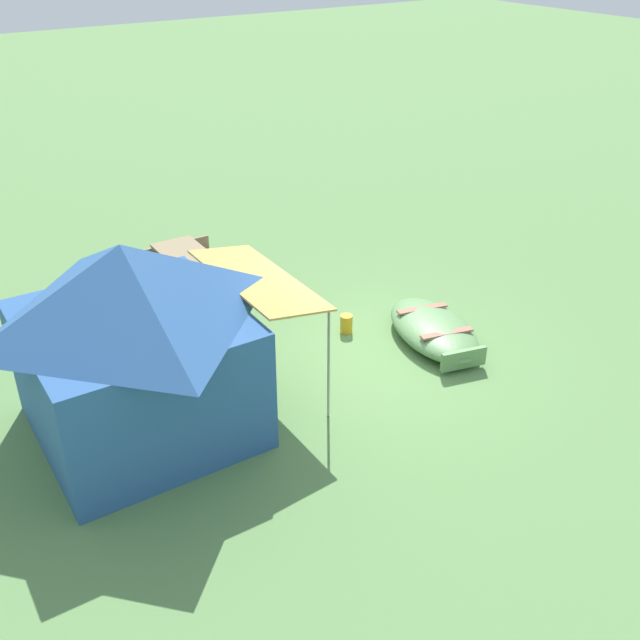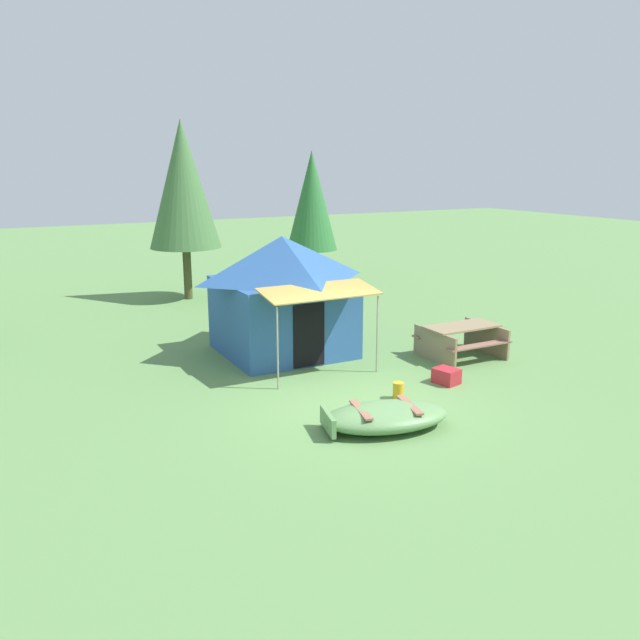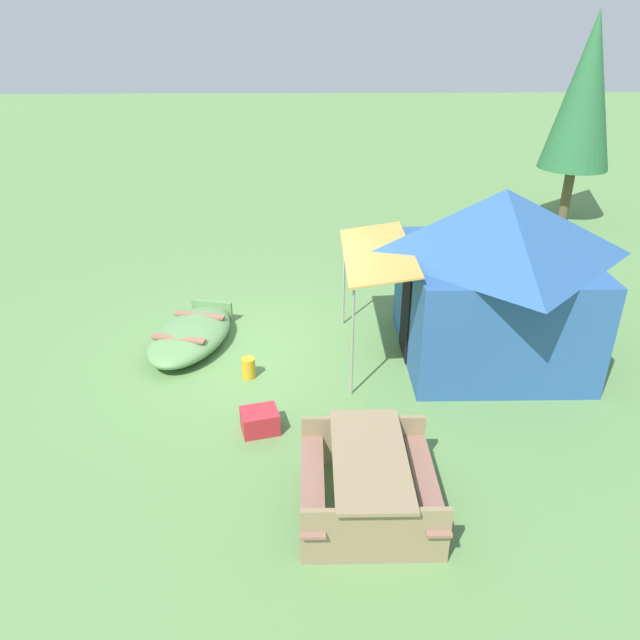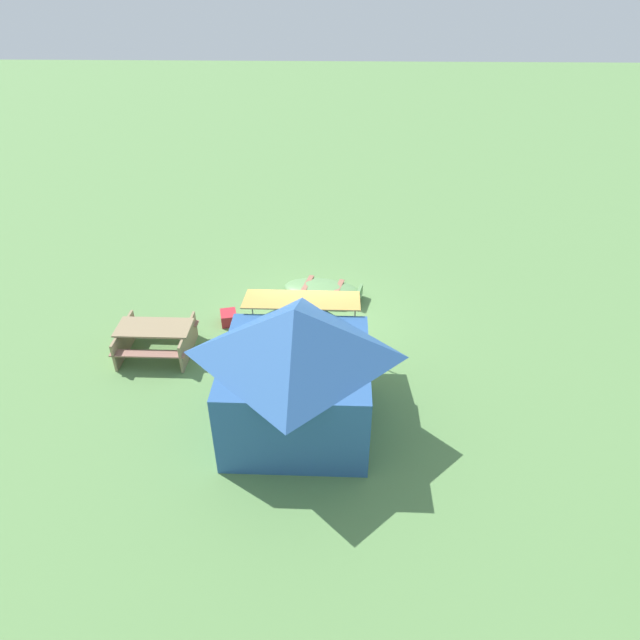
% 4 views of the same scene
% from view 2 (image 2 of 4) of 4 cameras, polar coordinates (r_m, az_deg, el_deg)
% --- Properties ---
extents(ground_plane, '(80.00, 80.00, 0.00)m').
position_cam_2_polar(ground_plane, '(12.48, 3.34, -7.23)').
color(ground_plane, '#5D884B').
extents(beached_rowboat, '(2.45, 1.69, 0.42)m').
position_cam_2_polar(beached_rowboat, '(11.25, 5.73, -8.47)').
color(beached_rowboat, '#5F8B52').
rests_on(beached_rowboat, ground_plane).
extents(canvas_cabin_tent, '(3.06, 3.91, 2.81)m').
position_cam_2_polar(canvas_cabin_tent, '(15.26, -3.32, 2.37)').
color(canvas_cabin_tent, '#2C5795').
rests_on(canvas_cabin_tent, ground_plane).
extents(picnic_table, '(1.76, 1.54, 0.76)m').
position_cam_2_polar(picnic_table, '(15.47, 12.39, -1.50)').
color(picnic_table, '#8D7856').
rests_on(picnic_table, ground_plane).
extents(cooler_box, '(0.51, 0.57, 0.32)m').
position_cam_2_polar(cooler_box, '(13.66, 11.12, -4.88)').
color(cooler_box, '#B7242E').
rests_on(cooler_box, ground_plane).
extents(fuel_can, '(0.29, 0.29, 0.33)m').
position_cam_2_polar(fuel_can, '(12.65, 6.94, -6.22)').
color(fuel_can, gold).
rests_on(fuel_can, ground_plane).
extents(pine_tree_back_left, '(2.33, 2.33, 5.83)m').
position_cam_2_polar(pine_tree_back_left, '(21.71, -12.02, 11.63)').
color(pine_tree_back_left, '#454625').
rests_on(pine_tree_back_left, ground_plane).
extents(pine_tree_far_center, '(1.94, 1.94, 4.91)m').
position_cam_2_polar(pine_tree_far_center, '(24.73, -0.73, 10.49)').
color(pine_tree_far_center, '#4B3C2A').
rests_on(pine_tree_far_center, ground_plane).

